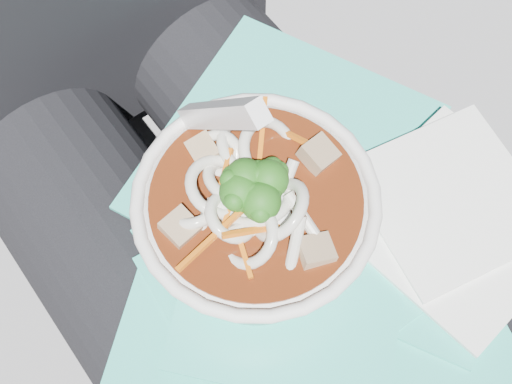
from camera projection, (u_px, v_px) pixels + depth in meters
stone_ledge at (197, 271)px, 0.95m from camera, size 1.03×0.57×0.47m
lap at (268, 284)px, 0.61m from camera, size 0.33×0.48×0.15m
person_body at (205, 196)px, 0.63m from camera, size 0.34×0.94×1.02m
plastic_bag at (319, 257)px, 0.53m from camera, size 0.37×0.39×0.02m
napkins at (456, 213)px, 0.53m from camera, size 0.16×0.17×0.01m
udon_bowl at (255, 219)px, 0.48m from camera, size 0.17×0.17×0.20m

